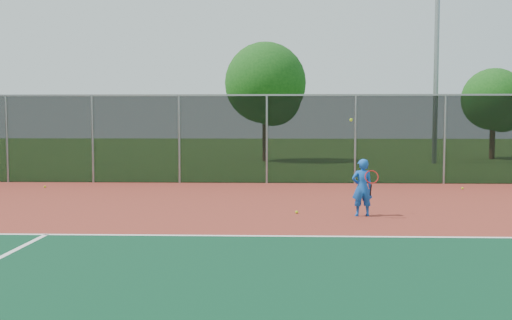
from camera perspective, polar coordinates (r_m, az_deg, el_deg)
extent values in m
plane|color=#295117|center=(8.18, 21.70, -11.65)|extent=(120.00, 120.00, 0.00)
cube|color=maroon|center=(10.03, 17.80, -8.62)|extent=(30.00, 20.00, 0.02)
cube|color=black|center=(19.61, 9.89, 2.05)|extent=(30.00, 0.04, 3.00)
cube|color=gray|center=(19.62, 9.94, 6.43)|extent=(30.00, 0.06, 0.06)
imported|color=blue|center=(12.98, 10.57, -2.72)|extent=(0.50, 0.36, 1.29)
cylinder|color=black|center=(12.77, 11.40, -2.96)|extent=(0.03, 0.15, 0.27)
torus|color=#A51414|center=(12.64, 11.49, -1.67)|extent=(0.30, 0.13, 0.29)
sphere|color=#AFD318|center=(12.96, 9.49, 3.98)|extent=(0.07, 0.07, 0.07)
sphere|color=#AFD318|center=(18.87, 19.95, -2.67)|extent=(0.07, 0.07, 0.07)
sphere|color=#AFD318|center=(13.21, 4.10, -5.22)|extent=(0.07, 0.07, 0.07)
sphere|color=#AFD318|center=(19.35, -20.35, -2.52)|extent=(0.07, 0.07, 0.07)
cylinder|color=gray|center=(30.18, 17.62, 11.01)|extent=(0.24, 0.24, 11.89)
cylinder|color=#372014|center=(30.08, 0.93, 2.15)|extent=(0.30, 0.30, 2.40)
sphere|color=#134713|center=(30.12, 0.94, 7.73)|extent=(4.26, 4.26, 4.26)
sphere|color=#134713|center=(29.78, 1.70, 6.23)|extent=(2.93, 2.93, 2.93)
cylinder|color=#372014|center=(34.37, 22.55, 1.69)|extent=(0.30, 0.30, 1.93)
sphere|color=#134713|center=(34.37, 22.65, 5.63)|extent=(3.44, 3.44, 3.44)
sphere|color=#134713|center=(34.21, 23.43, 4.54)|extent=(2.36, 2.36, 2.36)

